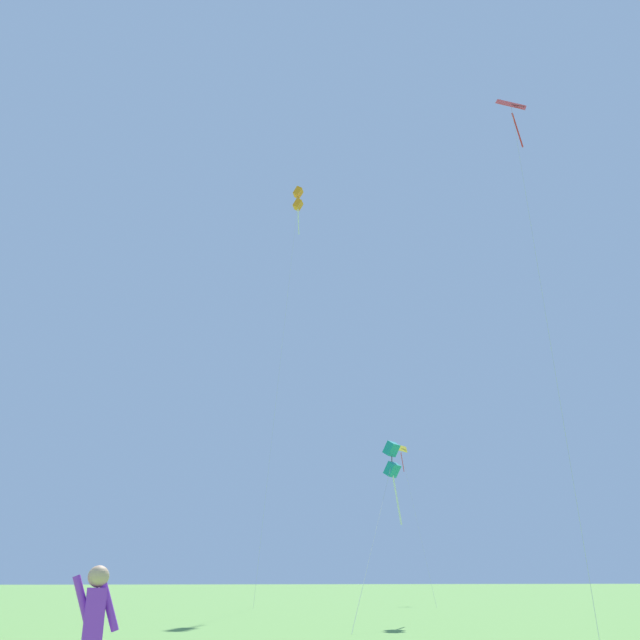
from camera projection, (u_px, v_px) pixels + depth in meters
kite_yellow_diamond at (403, 458)px, 50.30m from camera, size 1.35×8.69×11.06m
kite_red_high at (515, 125)px, 30.15m from camera, size 3.23×5.95×22.27m
kite_orange_box at (298, 201)px, 52.98m from camera, size 3.33×4.69×30.20m
kite_teal_box at (392, 461)px, 28.25m from camera, size 3.46×5.80×6.96m
person_near_tree at (92, 632)px, 7.43m from camera, size 0.56×0.23×1.73m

